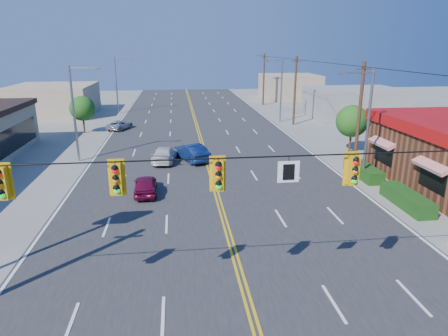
{
  "coord_description": "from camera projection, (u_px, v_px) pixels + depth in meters",
  "views": [
    {
      "loc": [
        -2.52,
        -12.52,
        9.52
      ],
      "look_at": [
        0.36,
        11.23,
        2.2
      ],
      "focal_mm": 32.0,
      "sensor_mm": 36.0,
      "label": 1
    }
  ],
  "objects": [
    {
      "name": "bld_west_far",
      "position": [
        54.0,
        100.0,
        57.62
      ],
      "size": [
        11.0,
        12.0,
        4.2
      ],
      "primitive_type": "cube",
      "color": "tan",
      "rests_on": "ground"
    },
    {
      "name": "streetlight_sw",
      "position": [
        76.0,
        109.0,
        33.28
      ],
      "size": [
        2.55,
        0.25,
        8.0
      ],
      "color": "gray",
      "rests_on": "ground"
    },
    {
      "name": "streetlight_nw",
      "position": [
        118.0,
        82.0,
        57.97
      ],
      "size": [
        2.55,
        0.25,
        8.0
      ],
      "color": "gray",
      "rests_on": "ground"
    },
    {
      "name": "car_white",
      "position": [
        165.0,
        155.0,
        34.01
      ],
      "size": [
        2.37,
        4.66,
        1.3
      ],
      "primitive_type": "imported",
      "rotation": [
        0.0,
        0.0,
        3.01
      ],
      "color": "silver",
      "rests_on": "ground"
    },
    {
      "name": "bld_east_mid",
      "position": [
        355.0,
        103.0,
        54.88
      ],
      "size": [
        12.0,
        10.0,
        4.0
      ],
      "primitive_type": "cube",
      "color": "gray",
      "rests_on": "ground"
    },
    {
      "name": "utility_pole_near",
      "position": [
        359.0,
        115.0,
        32.22
      ],
      "size": [
        0.28,
        0.28,
        8.4
      ],
      "primitive_type": "cylinder",
      "color": "#47301E",
      "rests_on": "ground"
    },
    {
      "name": "road",
      "position": [
        207.0,
        163.0,
        33.94
      ],
      "size": [
        20.0,
        120.0,
        0.06
      ],
      "primitive_type": "cube",
      "color": "#2D2D30",
      "rests_on": "ground"
    },
    {
      "name": "car_magenta",
      "position": [
        145.0,
        186.0,
        26.56
      ],
      "size": [
        1.65,
        3.76,
        1.26
      ],
      "primitive_type": "imported",
      "rotation": [
        0.0,
        0.0,
        3.19
      ],
      "color": "maroon",
      "rests_on": "ground"
    },
    {
      "name": "utility_pole_mid",
      "position": [
        295.0,
        91.0,
        49.31
      ],
      "size": [
        0.28,
        0.28,
        8.4
      ],
      "primitive_type": "cylinder",
      "color": "#47301E",
      "rests_on": "ground"
    },
    {
      "name": "car_blue",
      "position": [
        191.0,
        153.0,
        34.34
      ],
      "size": [
        3.18,
        4.69,
        1.46
      ],
      "primitive_type": "imported",
      "rotation": [
        0.0,
        0.0,
        3.55
      ],
      "color": "navy",
      "rests_on": "ground"
    },
    {
      "name": "tree_west",
      "position": [
        82.0,
        108.0,
        44.93
      ],
      "size": [
        2.8,
        2.8,
        4.2
      ],
      "color": "#47301E",
      "rests_on": "ground"
    },
    {
      "name": "car_silver",
      "position": [
        120.0,
        125.0,
        47.26
      ],
      "size": [
        3.19,
        4.22,
        1.06
      ],
      "primitive_type": "imported",
      "rotation": [
        0.0,
        0.0,
        2.71
      ],
      "color": "#B6B7BC",
      "rests_on": "ground"
    },
    {
      "name": "streetlight_se",
      "position": [
        366.0,
        120.0,
        28.17
      ],
      "size": [
        2.55,
        0.25,
        8.0
      ],
      "color": "gray",
      "rests_on": "ground"
    },
    {
      "name": "signal_span",
      "position": [
        250.0,
        189.0,
        13.52
      ],
      "size": [
        24.32,
        0.34,
        9.0
      ],
      "color": "#47301E",
      "rests_on": "ground"
    },
    {
      "name": "ground",
      "position": [
        250.0,
        311.0,
        14.96
      ],
      "size": [
        160.0,
        160.0,
        0.0
      ],
      "primitive_type": "plane",
      "color": "gray",
      "rests_on": "ground"
    },
    {
      "name": "utility_pole_far",
      "position": [
        264.0,
        79.0,
        66.4
      ],
      "size": [
        0.28,
        0.28,
        8.4
      ],
      "primitive_type": "cylinder",
      "color": "#47301E",
      "rests_on": "ground"
    },
    {
      "name": "bld_east_far",
      "position": [
        290.0,
        87.0,
        75.36
      ],
      "size": [
        10.0,
        10.0,
        4.4
      ],
      "primitive_type": "cube",
      "color": "tan",
      "rests_on": "ground"
    },
    {
      "name": "streetlight_ne",
      "position": [
        280.0,
        87.0,
        50.95
      ],
      "size": [
        2.55,
        0.25,
        8.0
      ],
      "color": "gray",
      "rests_on": "ground"
    },
    {
      "name": "tree_kfc_rear",
      "position": [
        352.0,
        121.0,
        36.54
      ],
      "size": [
        2.94,
        2.94,
        4.41
      ],
      "color": "#47301E",
      "rests_on": "ground"
    }
  ]
}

